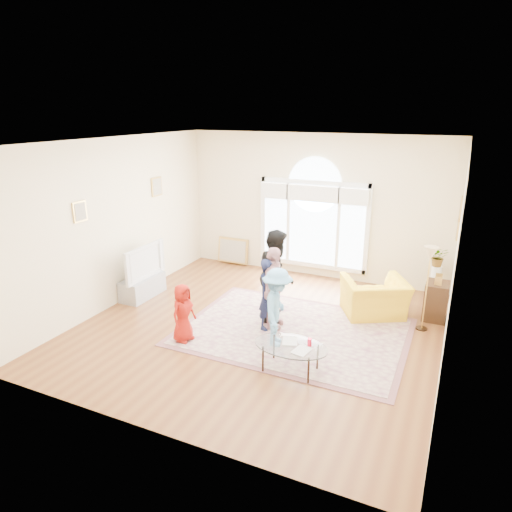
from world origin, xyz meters
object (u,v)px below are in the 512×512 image
at_px(television, 141,261).
at_px(coffee_table, 291,347).
at_px(armchair, 374,298).
at_px(area_rug, 294,331).
at_px(tv_console, 143,287).

relative_size(television, coffee_table, 1.06).
bearing_deg(television, coffee_table, -20.14).
height_order(television, armchair, television).
relative_size(television, armchair, 1.07).
height_order(television, coffee_table, television).
bearing_deg(area_rug, armchair, 48.13).
xyz_separation_m(television, coffee_table, (3.73, -1.37, -0.36)).
distance_m(area_rug, coffee_table, 1.29).
distance_m(area_rug, armchair, 1.71).
distance_m(television, armchair, 4.62).
height_order(tv_console, coffee_table, coffee_table).
xyz_separation_m(tv_console, armchair, (4.49, 1.05, 0.15)).
bearing_deg(armchair, area_rug, 19.25).
relative_size(area_rug, television, 3.05).
xyz_separation_m(area_rug, television, (-3.36, 0.20, 0.75)).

